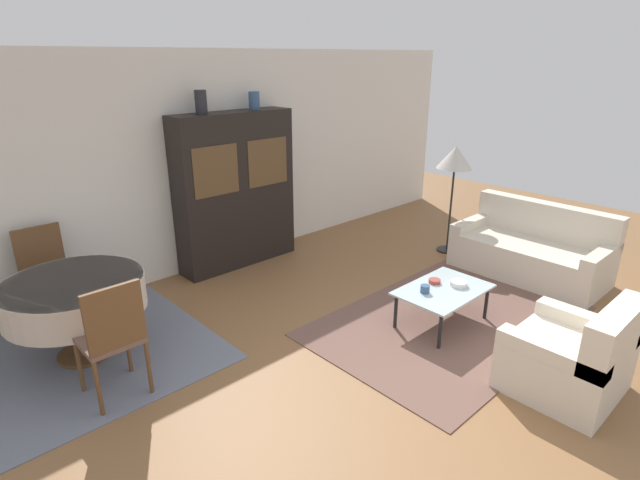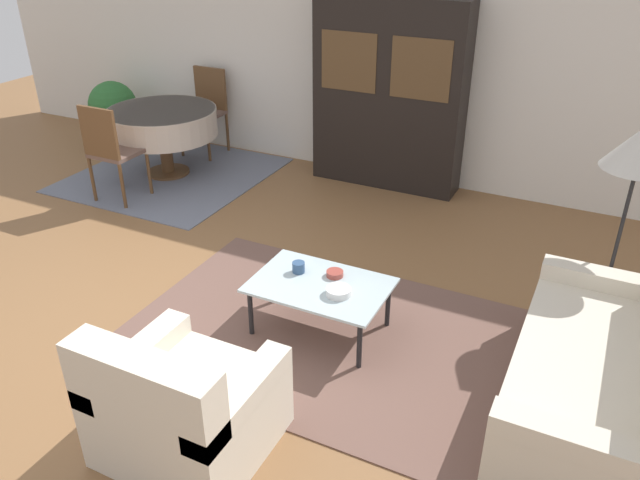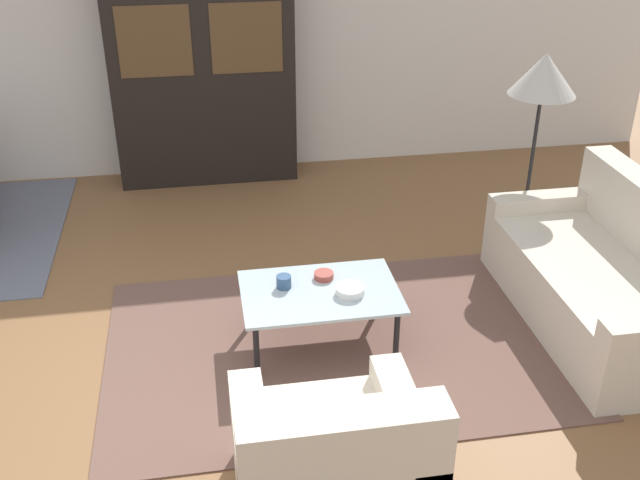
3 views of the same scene
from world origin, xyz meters
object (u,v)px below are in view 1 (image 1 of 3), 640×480
Objects in this scene: armchair at (572,358)px; vase_tall at (201,102)px; display_cabinet at (236,191)px; couch at (532,251)px; coffee_table at (443,292)px; dining_chair_near at (112,334)px; cup at (425,289)px; dining_chair_far at (46,271)px; floor_lamp at (455,160)px; bowl_small at (435,281)px; vase_short at (254,101)px; dining_table at (75,296)px; bowl at (459,283)px.

armchair is 3.22× the size of vase_tall.
couch is at bearing -49.12° from display_cabinet.
armchair is 1.36m from coffee_table.
dining_chair_near reaches higher than cup.
dining_chair_far is (-2.33, -0.05, -0.40)m from display_cabinet.
floor_lamp reaches higher than cup.
display_cabinet is 2.36m from dining_chair_far.
bowl_small is 0.56× the size of vase_short.
display_cabinet reaches higher than bowl_small.
coffee_table is 0.79× the size of dining_table.
dining_chair_near is at bearing -179.62° from floor_lamp.
dining_chair_far is at bearing -178.82° from display_cabinet.
coffee_table is 2.33m from floor_lamp.
armchair is at bearing -84.45° from display_cabinet.
coffee_table is 3.44m from vase_tall.
vase_short is at bearing 95.84° from bowl_small.
dining_chair_far is at bearing 90.00° from dining_table.
bowl_small is (-1.77, -0.98, -0.88)m from floor_lamp.
dining_table reaches higher than coffee_table.
armchair reaches higher than bowl.
dining_chair_near is (-2.33, -1.71, -0.40)m from display_cabinet.
bowl_small is (2.95, -1.78, -0.19)m from dining_table.
dining_chair_near is 5.82× the size of bowl.
armchair is (-2.06, -1.30, 0.00)m from couch.
vase_tall is at bearing 41.50° from dining_chair_near.
dining_chair_far is (0.00, 1.66, 0.00)m from dining_chair_near.
dining_chair_near is 1.66m from dining_chair_far.
floor_lamp is at bearing 27.19° from cup.
floor_lamp is at bearing 0.38° from dining_chair_near.
couch reaches higher than dining_table.
coffee_table is at bearing -33.44° from dining_table.
coffee_table is 3.29m from vase_short.
armchair is 1.43m from cup.
armchair is at bearing -97.28° from coffee_table.
dining_chair_near reaches higher than coffee_table.
armchair is 4.27m from dining_table.
dining_chair_near is 8.31× the size of bowl_small.
display_cabinet is 1.33× the size of floor_lamp.
bowl_small is at bearing 71.37° from coffee_table.
bowl is at bearing -68.12° from vase_tall.
vase_short is (-2.11, 2.85, 1.78)m from couch.
dining_chair_far is 0.68× the size of floor_lamp.
dining_table is (-4.79, 1.97, 0.30)m from couch.
couch is at bearing -44.83° from vase_tall.
vase_short reaches higher than floor_lamp.
cup is at bearing -152.81° from floor_lamp.
couch reaches higher than bowl_small.
floor_lamp is 2.76m from vase_short.
bowl_small is (2.95, -0.95, -0.17)m from dining_chair_near.
bowl is (0.75, -2.86, -0.57)m from display_cabinet.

